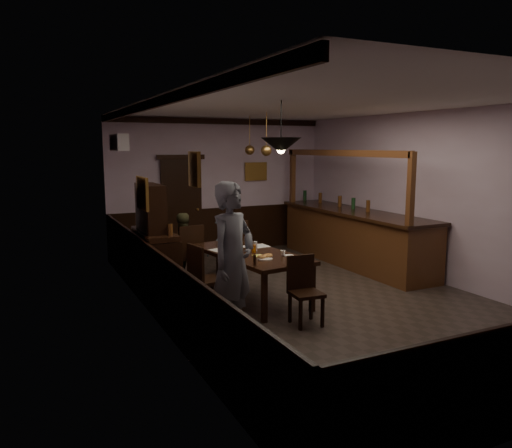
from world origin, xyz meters
TOP-DOWN VIEW (x-y plane):
  - room at (0.00, 0.00)m, footprint 5.01×8.01m
  - dining_table at (-0.90, 0.42)m, footprint 1.28×2.31m
  - chair_far_left at (-1.51, 1.61)m, footprint 0.51×0.51m
  - chair_far_right at (-0.61, 1.73)m, footprint 0.54×0.54m
  - chair_near at (-0.71, -0.89)m, footprint 0.43×0.43m
  - chair_side at (-1.80, 0.09)m, footprint 0.51×0.51m
  - person_standing at (-1.78, -0.96)m, footprint 0.85×0.76m
  - person_seated_left at (-1.55, 1.89)m, footprint 0.66×0.55m
  - person_seated_right at (-0.66, 2.01)m, footprint 0.74×0.45m
  - newspaper_left at (-1.21, 0.74)m, footprint 0.49×0.40m
  - newspaper_right at (-0.64, 0.75)m, footprint 0.43×0.31m
  - napkin at (-0.90, 0.12)m, footprint 0.17×0.17m
  - saucer at (-0.49, -0.09)m, footprint 0.15×0.15m
  - coffee_cup at (-0.57, -0.06)m, footprint 0.09×0.09m
  - pastry_plate at (-0.91, -0.13)m, footprint 0.22×0.22m
  - pastry_ring_a at (-0.95, -0.09)m, footprint 0.13×0.13m
  - pastry_ring_b at (-0.83, -0.07)m, footprint 0.13×0.13m
  - soda_can at (-0.86, 0.36)m, footprint 0.07×0.07m
  - beer_glass at (-1.16, 0.39)m, footprint 0.06×0.06m
  - water_glass at (-0.79, 0.46)m, footprint 0.06×0.06m
  - pepper_mill at (-1.20, -0.38)m, footprint 0.04×0.04m
  - sideboard at (-2.21, 1.20)m, footprint 0.49×1.36m
  - bar_counter at (1.99, 1.64)m, footprint 0.96×4.12m
  - door_back at (-0.90, 3.95)m, footprint 0.90×0.06m
  - ac_unit at (-2.38, 2.90)m, footprint 0.20×0.85m
  - picture_left_small at (-2.46, -1.60)m, footprint 0.04×0.28m
  - picture_left_large at (-2.46, 0.80)m, footprint 0.04×0.62m
  - picture_back at (0.90, 3.96)m, footprint 0.55×0.04m
  - pendant_iron at (-0.79, -0.38)m, footprint 0.56×0.56m
  - pendant_brass_mid at (0.10, 1.85)m, footprint 0.20×0.20m
  - pendant_brass_far at (0.30, 3.00)m, footprint 0.20×0.20m

SIDE VIEW (x-z plane):
  - chair_near at x=-0.71m, z-range 0.04..0.97m
  - chair_side at x=-1.80m, z-range 0.05..1.05m
  - person_seated_right at x=-0.66m, z-range 0.00..1.12m
  - chair_far_right at x=-0.61m, z-range 0.05..1.10m
  - chair_far_left at x=-1.51m, z-range 0.05..1.10m
  - bar_counter at x=1.99m, z-range -0.57..1.74m
  - person_seated_left at x=-1.55m, z-range 0.00..1.22m
  - dining_table at x=-0.90m, z-range 0.31..1.06m
  - sideboard at x=-2.21m, z-range -0.18..1.62m
  - napkin at x=-0.90m, z-range 0.75..0.75m
  - newspaper_left at x=-1.21m, z-range 0.75..0.76m
  - newspaper_right at x=-0.64m, z-range 0.75..0.76m
  - saucer at x=-0.49m, z-range 0.75..0.76m
  - pastry_plate at x=-0.91m, z-range 0.75..0.76m
  - pastry_ring_a at x=-0.95m, z-range 0.77..0.81m
  - pastry_ring_b at x=-0.83m, z-range 0.77..0.81m
  - coffee_cup at x=-0.57m, z-range 0.76..0.84m
  - soda_can at x=-0.86m, z-range 0.75..0.87m
  - pepper_mill at x=-1.20m, z-range 0.75..0.89m
  - water_glass at x=-0.79m, z-range 0.75..0.90m
  - beer_glass at x=-1.16m, z-range 0.75..0.95m
  - person_standing at x=-1.78m, z-range 0.00..1.96m
  - door_back at x=-0.90m, z-range 0.00..2.10m
  - room at x=0.00m, z-range -0.01..3.01m
  - picture_left_large at x=-2.46m, z-range 1.46..1.94m
  - picture_back at x=0.90m, z-range 1.59..2.01m
  - picture_left_small at x=-2.46m, z-range 1.97..2.33m
  - pendant_brass_mid at x=0.10m, z-range 1.89..2.70m
  - pendant_brass_far at x=0.30m, z-range 1.89..2.70m
  - pendant_iron at x=-0.79m, z-range 2.03..2.75m
  - ac_unit at x=-2.38m, z-range 2.30..2.60m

